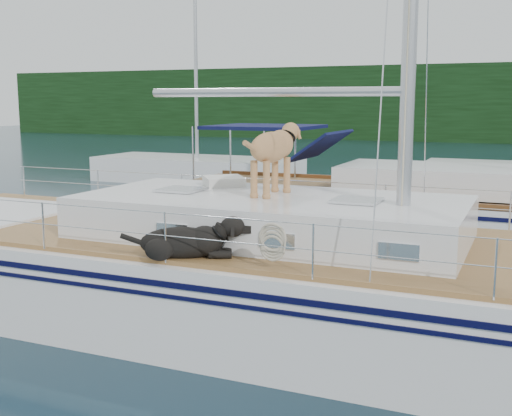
% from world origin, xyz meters
% --- Properties ---
extents(ground, '(120.00, 120.00, 0.00)m').
position_xyz_m(ground, '(0.00, 0.00, 0.00)').
color(ground, black).
rests_on(ground, ground).
extents(tree_line, '(90.00, 3.00, 6.00)m').
position_xyz_m(tree_line, '(0.00, 45.00, 3.00)').
color(tree_line, black).
rests_on(tree_line, ground).
extents(shore_bank, '(92.00, 1.00, 1.20)m').
position_xyz_m(shore_bank, '(0.00, 46.20, 0.60)').
color(shore_bank, '#595147').
rests_on(shore_bank, ground).
extents(main_sailboat, '(12.00, 3.91, 14.01)m').
position_xyz_m(main_sailboat, '(0.10, -0.00, 0.68)').
color(main_sailboat, white).
rests_on(main_sailboat, ground).
extents(neighbor_sailboat, '(11.00, 3.50, 13.30)m').
position_xyz_m(neighbor_sailboat, '(1.47, 6.12, 0.63)').
color(neighbor_sailboat, white).
rests_on(neighbor_sailboat, ground).
extents(bg_boat_west, '(8.00, 3.00, 11.65)m').
position_xyz_m(bg_boat_west, '(-8.00, 14.00, 0.45)').
color(bg_boat_west, white).
rests_on(bg_boat_west, ground).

